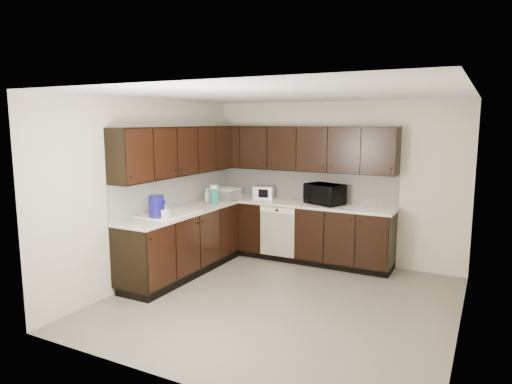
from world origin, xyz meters
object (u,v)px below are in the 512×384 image
sink (169,219)px  blue_pitcher (157,207)px  microwave (324,194)px  toaster_oven (264,192)px  storage_bin (224,194)px

sink → blue_pitcher: blue_pitcher is taller
sink → blue_pitcher: bearing=-81.6°
sink → microwave: 2.38m
blue_pitcher → toaster_oven: bearing=61.5°
sink → storage_bin: 1.37m
sink → blue_pitcher: size_ratio=2.69×
sink → microwave: (1.63, 1.73, 0.21)m
microwave → sink: bearing=-112.8°
microwave → storage_bin: 1.62m
sink → storage_bin: (0.05, 1.36, 0.15)m
microwave → toaster_oven: microwave is taller
microwave → storage_bin: size_ratio=1.22×
blue_pitcher → storage_bin: bearing=75.6°
microwave → storage_bin: microwave is taller
sink → blue_pitcher: (0.04, -0.29, 0.21)m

